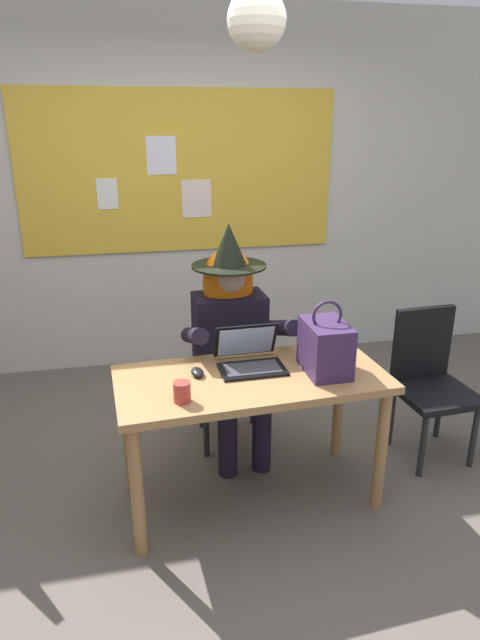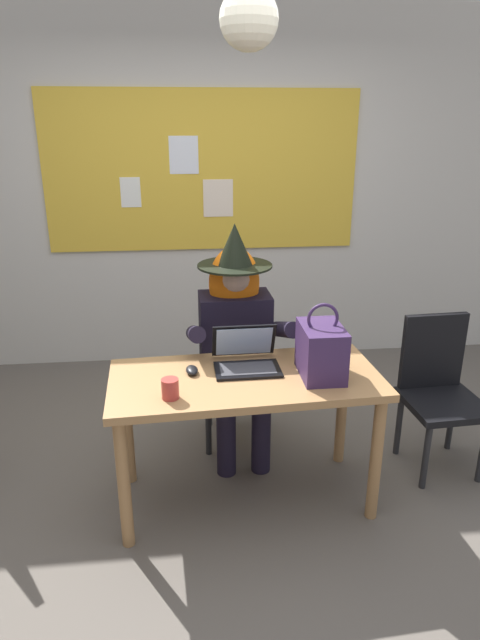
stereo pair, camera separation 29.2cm
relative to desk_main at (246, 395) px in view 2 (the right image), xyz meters
The scene contains 10 objects.
ground_plane 0.63m from the desk_main, behind, with size 24.00×24.00×0.00m, color #5B544C.
wall_back_bulletin 2.09m from the desk_main, 93.44° to the left, with size 5.92×2.13×2.75m.
desk_main is the anchor object (origin of this frame).
chair_at_desk 0.69m from the desk_main, 89.08° to the left, with size 0.44×0.44×0.89m.
person_costumed 0.57m from the desk_main, 89.18° to the left, with size 0.60×0.69×1.38m.
laptop 0.19m from the desk_main, 82.31° to the left, with size 0.34×0.30×0.21m.
computer_mouse 0.30m from the desk_main, 166.36° to the left, with size 0.06×0.10×0.03m, color black.
handbag 0.44m from the desk_main, ahead, with size 0.20×0.30×0.38m.
coffee_mug 0.44m from the desk_main, 152.99° to the right, with size 0.08×0.08×0.10m, color #B23833.
chair_extra_corner 1.18m from the desk_main, 11.87° to the left, with size 0.44×0.44×0.89m.
Camera 2 is at (-0.17, -2.44, 1.92)m, focal length 30.66 mm.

